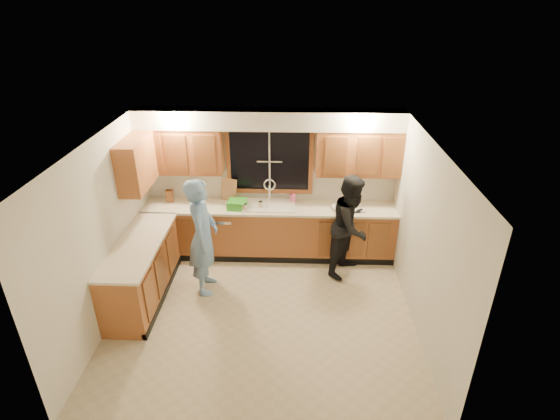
# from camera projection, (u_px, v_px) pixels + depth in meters

# --- Properties ---
(floor) EXTENTS (4.20, 4.20, 0.00)m
(floor) POSITION_uv_depth(u_px,v_px,m) (263.00, 313.00, 6.23)
(floor) COLOR #C4B596
(floor) RESTS_ON ground
(ceiling) EXTENTS (4.20, 4.20, 0.00)m
(ceiling) POSITION_uv_depth(u_px,v_px,m) (259.00, 146.00, 5.10)
(ceiling) COLOR silver
(wall_back) EXTENTS (4.20, 0.00, 4.20)m
(wall_back) POSITION_uv_depth(u_px,v_px,m) (270.00, 181.00, 7.36)
(wall_back) COLOR silver
(wall_back) RESTS_ON ground
(wall_left) EXTENTS (0.00, 3.80, 3.80)m
(wall_left) POSITION_uv_depth(u_px,v_px,m) (102.00, 235.00, 5.74)
(wall_left) COLOR silver
(wall_left) RESTS_ON ground
(wall_right) EXTENTS (0.00, 3.80, 3.80)m
(wall_right) POSITION_uv_depth(u_px,v_px,m) (424.00, 241.00, 5.60)
(wall_right) COLOR silver
(wall_right) RESTS_ON ground
(base_cabinets_back) EXTENTS (4.20, 0.60, 0.88)m
(base_cabinets_back) POSITION_uv_depth(u_px,v_px,m) (269.00, 231.00, 7.46)
(base_cabinets_back) COLOR #AB6031
(base_cabinets_back) RESTS_ON ground
(base_cabinets_left) EXTENTS (0.60, 1.90, 0.88)m
(base_cabinets_left) POSITION_uv_depth(u_px,v_px,m) (142.00, 271.00, 6.40)
(base_cabinets_left) COLOR #AB6031
(base_cabinets_left) RESTS_ON ground
(countertop_back) EXTENTS (4.20, 0.63, 0.04)m
(countertop_back) POSITION_uv_depth(u_px,v_px,m) (269.00, 208.00, 7.24)
(countertop_back) COLOR #F4E8CD
(countertop_back) RESTS_ON base_cabinets_back
(countertop_left) EXTENTS (0.63, 1.90, 0.04)m
(countertop_left) POSITION_uv_depth(u_px,v_px,m) (138.00, 244.00, 6.20)
(countertop_left) COLOR #F4E8CD
(countertop_left) RESTS_ON base_cabinets_left
(upper_cabinets_left) EXTENTS (1.35, 0.33, 0.75)m
(upper_cabinets_left) POSITION_uv_depth(u_px,v_px,m) (180.00, 150.00, 7.00)
(upper_cabinets_left) COLOR #AB6031
(upper_cabinets_left) RESTS_ON wall_back
(upper_cabinets_right) EXTENTS (1.35, 0.33, 0.75)m
(upper_cabinets_right) POSITION_uv_depth(u_px,v_px,m) (359.00, 153.00, 6.91)
(upper_cabinets_right) COLOR #AB6031
(upper_cabinets_right) RESTS_ON wall_back
(upper_cabinets_return) EXTENTS (0.33, 0.90, 0.75)m
(upper_cabinets_return) POSITION_uv_depth(u_px,v_px,m) (136.00, 164.00, 6.47)
(upper_cabinets_return) COLOR #AB6031
(upper_cabinets_return) RESTS_ON wall_left
(soffit) EXTENTS (4.20, 0.35, 0.30)m
(soffit) POSITION_uv_depth(u_px,v_px,m) (268.00, 119.00, 6.71)
(soffit) COLOR white
(soffit) RESTS_ON wall_back
(window_frame) EXTENTS (1.44, 0.03, 1.14)m
(window_frame) POSITION_uv_depth(u_px,v_px,m) (270.00, 161.00, 7.20)
(window_frame) COLOR black
(window_frame) RESTS_ON wall_back
(sink) EXTENTS (0.86, 0.52, 0.57)m
(sink) POSITION_uv_depth(u_px,v_px,m) (269.00, 209.00, 7.27)
(sink) COLOR white
(sink) RESTS_ON countertop_back
(dishwasher) EXTENTS (0.60, 0.56, 0.82)m
(dishwasher) POSITION_uv_depth(u_px,v_px,m) (220.00, 232.00, 7.49)
(dishwasher) COLOR silver
(dishwasher) RESTS_ON floor
(stove) EXTENTS (0.58, 0.75, 0.90)m
(stove) POSITION_uv_depth(u_px,v_px,m) (129.00, 295.00, 5.89)
(stove) COLOR silver
(stove) RESTS_ON floor
(man) EXTENTS (0.46, 0.68, 1.82)m
(man) POSITION_uv_depth(u_px,v_px,m) (203.00, 237.00, 6.36)
(man) COLOR #6E9AD0
(man) RESTS_ON floor
(woman) EXTENTS (0.98, 1.03, 1.67)m
(woman) POSITION_uv_depth(u_px,v_px,m) (351.00, 226.00, 6.81)
(woman) COLOR black
(woman) RESTS_ON floor
(knife_block) EXTENTS (0.12, 0.10, 0.21)m
(knife_block) POSITION_uv_depth(u_px,v_px,m) (170.00, 196.00, 7.36)
(knife_block) COLOR brown
(knife_block) RESTS_ON countertop_back
(cutting_board) EXTENTS (0.30, 0.20, 0.37)m
(cutting_board) POSITION_uv_depth(u_px,v_px,m) (229.00, 190.00, 7.38)
(cutting_board) COLOR tan
(cutting_board) RESTS_ON countertop_back
(dish_crate) EXTENTS (0.32, 0.30, 0.14)m
(dish_crate) POSITION_uv_depth(u_px,v_px,m) (237.00, 204.00, 7.15)
(dish_crate) COLOR green
(dish_crate) RESTS_ON countertop_back
(soap_bottle) EXTENTS (0.11, 0.11, 0.19)m
(soap_bottle) POSITION_uv_depth(u_px,v_px,m) (293.00, 196.00, 7.35)
(soap_bottle) COLOR #EB5993
(soap_bottle) RESTS_ON countertop_back
(bowl) EXTENTS (0.27, 0.27, 0.06)m
(bowl) POSITION_uv_depth(u_px,v_px,m) (339.00, 208.00, 7.12)
(bowl) COLOR silver
(bowl) RESTS_ON countertop_back
(can_left) EXTENTS (0.08, 0.08, 0.13)m
(can_left) POSITION_uv_depth(u_px,v_px,m) (244.00, 208.00, 7.03)
(can_left) COLOR #BFAD93
(can_left) RESTS_ON countertop_back
(can_right) EXTENTS (0.09, 0.09, 0.13)m
(can_right) POSITION_uv_depth(u_px,v_px,m) (261.00, 205.00, 7.12)
(can_right) COLOR #BFAD93
(can_right) RESTS_ON countertop_back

